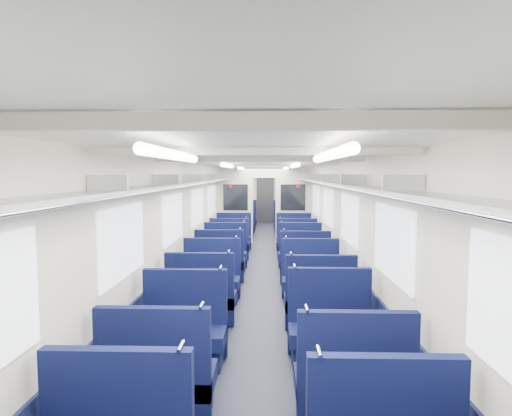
{
  "coord_description": "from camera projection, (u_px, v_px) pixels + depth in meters",
  "views": [
    {
      "loc": [
        0.11,
        -9.48,
        2.13
      ],
      "look_at": [
        -0.21,
        1.94,
        1.19
      ],
      "focal_mm": 29.65,
      "sensor_mm": 36.0,
      "label": 1
    }
  ],
  "objects": [
    {
      "name": "floor",
      "position": [
        263.0,
        267.0,
        9.62
      ],
      "size": [
        2.8,
        18.0,
        0.01
      ],
      "primitive_type": "cube",
      "color": "black",
      "rests_on": "ground"
    },
    {
      "name": "ceiling",
      "position": [
        263.0,
        164.0,
        9.43
      ],
      "size": [
        2.8,
        18.0,
        0.01
      ],
      "primitive_type": "cube",
      "color": "silver",
      "rests_on": "wall_left"
    },
    {
      "name": "wall_left",
      "position": [
        201.0,
        216.0,
        9.57
      ],
      "size": [
        0.02,
        18.0,
        2.35
      ],
      "primitive_type": "cube",
      "color": "beige",
      "rests_on": "floor"
    },
    {
      "name": "dado_left",
      "position": [
        202.0,
        252.0,
        9.63
      ],
      "size": [
        0.03,
        17.9,
        0.7
      ],
      "primitive_type": "cube",
      "color": "#0F1333",
      "rests_on": "floor"
    },
    {
      "name": "wall_right",
      "position": [
        325.0,
        216.0,
        9.49
      ],
      "size": [
        0.02,
        18.0,
        2.35
      ],
      "primitive_type": "cube",
      "color": "beige",
      "rests_on": "floor"
    },
    {
      "name": "dado_right",
      "position": [
        324.0,
        252.0,
        9.56
      ],
      "size": [
        0.03,
        17.9,
        0.7
      ],
      "primitive_type": "cube",
      "color": "#0F1333",
      "rests_on": "floor"
    },
    {
      "name": "wall_far",
      "position": [
        265.0,
        195.0,
        18.49
      ],
      "size": [
        2.8,
        0.02,
        2.35
      ],
      "primitive_type": "cube",
      "color": "beige",
      "rests_on": "floor"
    },
    {
      "name": "luggage_rack_left",
      "position": [
        209.0,
        180.0,
        9.5
      ],
      "size": [
        0.36,
        17.4,
        0.18
      ],
      "color": "#B2B5BA",
      "rests_on": "wall_left"
    },
    {
      "name": "luggage_rack_right",
      "position": [
        317.0,
        180.0,
        9.43
      ],
      "size": [
        0.36,
        17.4,
        0.18
      ],
      "color": "#B2B5BA",
      "rests_on": "wall_right"
    },
    {
      "name": "windows",
      "position": [
        263.0,
        207.0,
        9.05
      ],
      "size": [
        2.78,
        15.6,
        0.75
      ],
      "color": "white",
      "rests_on": "wall_left"
    },
    {
      "name": "ceiling_fittings",
      "position": [
        263.0,
        166.0,
        9.18
      ],
      "size": [
        2.7,
        16.06,
        0.11
      ],
      "color": "beige",
      "rests_on": "ceiling"
    },
    {
      "name": "end_door",
      "position": [
        265.0,
        199.0,
        18.45
      ],
      "size": [
        0.75,
        0.06,
        2.0
      ],
      "primitive_type": "cube",
      "color": "black",
      "rests_on": "floor"
    },
    {
      "name": "bulkhead",
      "position": [
        264.0,
        203.0,
        12.93
      ],
      "size": [
        2.8,
        0.1,
        2.35
      ],
      "color": "beige",
      "rests_on": "floor"
    },
    {
      "name": "seat_4",
      "position": [
        158.0,
        383.0,
        3.63
      ],
      "size": [
        0.96,
        0.53,
        1.07
      ],
      "color": "#0C133D",
      "rests_on": "floor"
    },
    {
      "name": "seat_5",
      "position": [
        353.0,
        389.0,
        3.53
      ],
      "size": [
        0.96,
        0.53,
        1.07
      ],
      "color": "#0C133D",
      "rests_on": "floor"
    },
    {
      "name": "seat_6",
      "position": [
        184.0,
        334.0,
        4.74
      ],
      "size": [
        0.96,
        0.53,
        1.07
      ],
      "color": "#0C133D",
      "rests_on": "floor"
    },
    {
      "name": "seat_7",
      "position": [
        330.0,
        332.0,
        4.8
      ],
      "size": [
        0.96,
        0.53,
        1.07
      ],
      "color": "#0C133D",
      "rests_on": "floor"
    },
    {
      "name": "seat_8",
      "position": [
        201.0,
        300.0,
        6.0
      ],
      "size": [
        0.96,
        0.53,
        1.07
      ],
      "color": "#0C133D",
      "rests_on": "floor"
    },
    {
      "name": "seat_9",
      "position": [
        319.0,
        304.0,
        5.83
      ],
      "size": [
        0.96,
        0.53,
        1.07
      ],
      "color": "#0C133D",
      "rests_on": "floor"
    },
    {
      "name": "seat_10",
      "position": [
        211.0,
        281.0,
        7.05
      ],
      "size": [
        0.96,
        0.53,
        1.07
      ],
      "color": "#0C133D",
      "rests_on": "floor"
    },
    {
      "name": "seat_11",
      "position": [
        311.0,
        282.0,
        7.01
      ],
      "size": [
        0.96,
        0.53,
        1.07
      ],
      "color": "#0C133D",
      "rests_on": "floor"
    },
    {
      "name": "seat_12",
      "position": [
        220.0,
        265.0,
        8.36
      ],
      "size": [
        0.96,
        0.53,
        1.07
      ],
      "color": "#0C133D",
      "rests_on": "floor"
    },
    {
      "name": "seat_13",
      "position": [
        305.0,
        266.0,
        8.2
      ],
      "size": [
        0.96,
        0.53,
        1.07
      ],
      "color": "#0C133D",
      "rests_on": "floor"
    },
    {
      "name": "seat_14",
      "position": [
        225.0,
        255.0,
        9.34
      ],
      "size": [
        0.96,
        0.53,
        1.07
      ],
      "color": "#0C133D",
      "rests_on": "floor"
    },
    {
      "name": "seat_15",
      "position": [
        300.0,
        255.0,
        9.29
      ],
      "size": [
        0.96,
        0.53,
        1.07
      ],
      "color": "#0C133D",
      "rests_on": "floor"
    },
    {
      "name": "seat_16",
      "position": [
        230.0,
        246.0,
        10.45
      ],
      "size": [
        0.96,
        0.53,
        1.07
      ],
      "color": "#0C133D",
      "rests_on": "floor"
    },
    {
      "name": "seat_17",
      "position": [
        297.0,
        246.0,
        10.44
      ],
      "size": [
        0.96,
        0.53,
        1.07
      ],
      "color": "#0C133D",
      "rests_on": "floor"
    },
    {
      "name": "seat_18",
      "position": [
        234.0,
        239.0,
        11.63
      ],
      "size": [
        0.96,
        0.53,
        1.07
      ],
      "color": "#0C133D",
      "rests_on": "floor"
    },
    {
      "name": "seat_19",
      "position": [
        294.0,
        239.0,
        11.58
      ],
      "size": [
        0.96,
        0.53,
        1.07
      ],
      "color": "#0C133D",
      "rests_on": "floor"
    },
    {
      "name": "seat_20",
      "position": [
        239.0,
        229.0,
        13.83
      ],
      "size": [
        0.96,
        0.53,
        1.07
      ],
      "color": "#0C133D",
      "rests_on": "floor"
    },
    {
      "name": "seat_21",
      "position": [
        290.0,
        229.0,
        13.74
      ],
      "size": [
        0.96,
        0.53,
        1.07
      ],
      "color": "#0C133D",
      "rests_on": "floor"
    },
    {
      "name": "seat_22",
      "position": [
        241.0,
        225.0,
        14.85
      ],
      "size": [
        0.96,
        0.53,
        1.07
      ],
      "color": "#0C133D",
      "rests_on": "floor"
    },
    {
      "name": "seat_23",
      "position": [
        288.0,
        225.0,
        14.75
      ],
      "size": [
        0.96,
        0.53,
        1.07
      ],
      "color": "#0C133D",
      "rests_on": "floor"
    },
    {
      "name": "seat_24",
      "position": [
        243.0,
        221.0,
        15.95
      ],
      "size": [
        0.96,
        0.53,
        1.07
      ],
      "color": "#0C133D",
      "rests_on": "floor"
    },
    {
      "name": "seat_25",
      "position": [
        287.0,
        221.0,
        15.87
      ],
      "size": [
        0.96,
        0.53,
        1.07
      ],
      "color": "#0C133D",
      "rests_on": "floor"
    },
    {
      "name": "seat_26",
      "position": [
        245.0,
        218.0,
        17.21
      ],
      "size": [
        0.96,
        0.53,
        1.07
      ],
      "color": "#0C133D",
      "rests_on": "floor"
    },
    {
      "name": "seat_27",
      "position": [
        286.0,
        218.0,
        17.1
      ],
      "size": [
        0.96,
        0.53,
        1.07
      ],
      "color": "#0C133D",
      "rests_on": "floor"
    }
  ]
}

